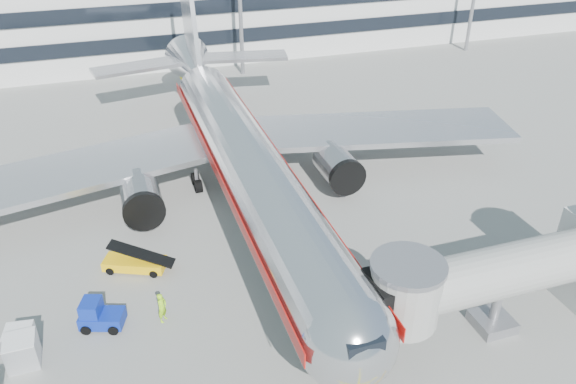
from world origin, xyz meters
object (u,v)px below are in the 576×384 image
object	(u,v)px
cargo_container_right	(20,340)
cargo_container_front	(22,351)
baggage_tug	(99,315)
belt_loader	(135,263)
ramp_worker	(162,308)
main_jet	(238,149)

from	to	relation	value
cargo_container_right	cargo_container_front	xyz separation A→B (m)	(0.18, -1.00, 0.09)
baggage_tug	cargo_container_right	size ratio (longest dim) A/B	1.71
belt_loader	ramp_worker	size ratio (longest dim) A/B	2.18
cargo_container_front	baggage_tug	bearing A→B (deg)	22.18
main_jet	ramp_worker	bearing A→B (deg)	-121.75
main_jet	cargo_container_front	world-z (taller)	main_jet
baggage_tug	ramp_worker	world-z (taller)	ramp_worker
main_jet	ramp_worker	xyz separation A→B (m)	(-8.06, -13.02, -3.23)
ramp_worker	cargo_container_front	bearing A→B (deg)	136.69
cargo_container_front	ramp_worker	distance (m)	7.80
cargo_container_front	ramp_worker	xyz separation A→B (m)	(7.74, 0.96, 0.13)
cargo_container_front	ramp_worker	size ratio (longest dim) A/B	0.87
cargo_container_right	ramp_worker	xyz separation A→B (m)	(7.92, -0.04, 0.21)
baggage_tug	main_jet	bearing A→B (deg)	46.47
cargo_container_front	main_jet	bearing A→B (deg)	41.52
main_jet	belt_loader	size ratio (longest dim) A/B	11.61
main_jet	cargo_container_front	size ratio (longest dim) A/B	29.04
main_jet	cargo_container_right	world-z (taller)	main_jet
belt_loader	baggage_tug	xyz separation A→B (m)	(-2.48, -4.86, 0.23)
main_jet	belt_loader	distance (m)	12.40
belt_loader	ramp_worker	bearing A→B (deg)	-78.20
ramp_worker	cargo_container_right	bearing A→B (deg)	129.32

